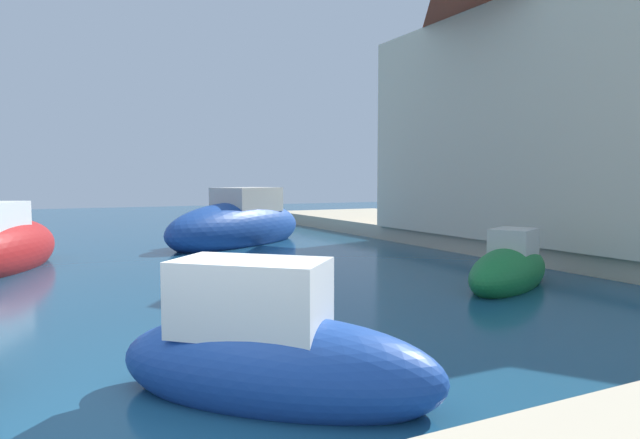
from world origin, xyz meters
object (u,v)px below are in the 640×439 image
moored_boat_5 (272,356)px  moored_boat_8 (509,269)px  moored_boat_4 (239,226)px  quayside_tree (539,129)px  waterfront_building_main (560,107)px

moored_boat_5 → moored_boat_8: 7.17m
moored_boat_4 → moored_boat_8: size_ratio=1.82×
moored_boat_8 → quayside_tree: quayside_tree is taller
moored_boat_5 → waterfront_building_main: bearing=72.5°
moored_boat_5 → quayside_tree: 16.36m
moored_boat_4 → waterfront_building_main: bearing=110.5°
moored_boat_5 → moored_boat_8: (6.39, 3.25, -0.08)m
waterfront_building_main → quayside_tree: bearing=55.1°
moored_boat_4 → moored_boat_8: 9.81m
moored_boat_4 → quayside_tree: quayside_tree is taller
moored_boat_4 → quayside_tree: (9.38, -3.85, 3.25)m
moored_boat_8 → waterfront_building_main: waterfront_building_main is taller
moored_boat_4 → quayside_tree: size_ratio=1.26×
moored_boat_4 → moored_boat_8: moored_boat_4 is taller
waterfront_building_main → quayside_tree: waterfront_building_main is taller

